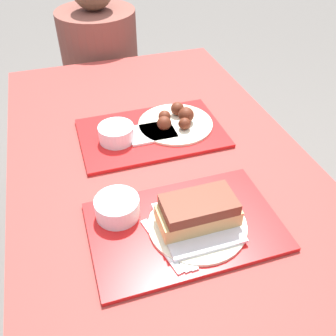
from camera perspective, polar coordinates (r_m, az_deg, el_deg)
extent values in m
plane|color=#605B56|center=(1.62, 0.19, -21.89)|extent=(12.00, 12.00, 0.00)
cube|color=maroon|center=(1.04, 0.27, -2.54)|extent=(0.86, 1.64, 0.04)
cylinder|color=maroon|center=(1.83, -18.19, 1.54)|extent=(0.07, 0.07, 0.71)
cylinder|color=maroon|center=(1.92, 3.90, 5.74)|extent=(0.07, 0.07, 0.71)
cube|color=maroon|center=(2.05, -8.84, 9.86)|extent=(0.81, 0.28, 0.04)
cylinder|color=maroon|center=(2.16, -17.29, 3.12)|extent=(0.06, 0.06, 0.40)
cylinder|color=maroon|center=(2.24, 0.48, 6.49)|extent=(0.06, 0.06, 0.40)
cube|color=red|center=(0.90, 2.56, -8.85)|extent=(0.45, 0.29, 0.01)
cube|color=red|center=(1.19, -2.51, 5.33)|extent=(0.45, 0.29, 0.01)
cylinder|color=silver|center=(0.91, -7.73, -5.97)|extent=(0.11, 0.11, 0.05)
cylinder|color=beige|center=(0.89, -7.83, -5.12)|extent=(0.09, 0.09, 0.01)
cylinder|color=beige|center=(0.89, 4.49, -8.59)|extent=(0.23, 0.23, 0.01)
cube|color=silver|center=(0.89, 4.52, -8.24)|extent=(0.18, 0.18, 0.01)
cube|color=tan|center=(0.87, 4.60, -7.17)|extent=(0.18, 0.09, 0.04)
cube|color=brown|center=(0.84, 4.72, -5.58)|extent=(0.17, 0.09, 0.03)
cube|color=white|center=(0.86, 0.39, -11.33)|extent=(0.04, 0.17, 0.00)
cube|color=white|center=(0.86, 1.81, -10.98)|extent=(0.03, 0.17, 0.00)
cube|color=white|center=(0.85, -1.04, -11.68)|extent=(0.05, 0.17, 0.00)
cylinder|color=silver|center=(1.15, -7.87, 5.25)|extent=(0.11, 0.11, 0.05)
cylinder|color=beige|center=(1.14, -7.96, 6.04)|extent=(0.09, 0.09, 0.01)
cylinder|color=beige|center=(1.22, 1.15, 6.75)|extent=(0.24, 0.24, 0.01)
sphere|color=#562314|center=(1.21, 2.78, 8.08)|extent=(0.05, 0.05, 0.05)
sphere|color=#562314|center=(1.25, 1.44, 9.03)|extent=(0.04, 0.04, 0.04)
sphere|color=#562314|center=(1.21, -0.53, 7.83)|extent=(0.04, 0.04, 0.04)
sphere|color=#562314|center=(1.17, -0.59, 6.84)|extent=(0.05, 0.05, 0.05)
sphere|color=#562314|center=(1.18, 2.56, 6.76)|extent=(0.04, 0.04, 0.04)
cube|color=white|center=(1.18, -2.49, 5.40)|extent=(0.14, 0.10, 0.01)
cylinder|color=brown|center=(1.94, -10.25, 16.08)|extent=(0.37, 0.37, 0.46)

